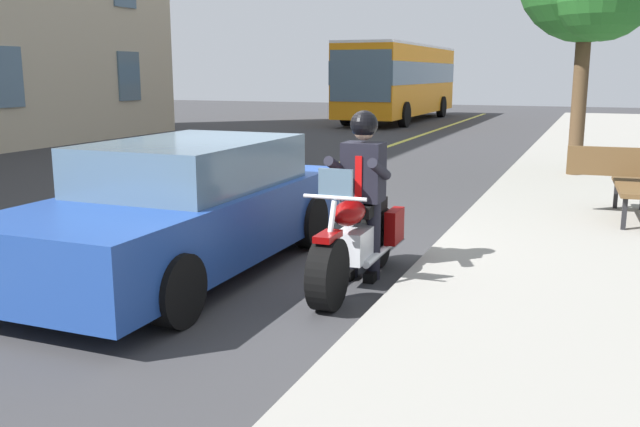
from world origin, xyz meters
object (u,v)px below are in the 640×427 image
object	(u,v)px
motorcycle_main	(357,240)
rider_main	(363,180)
car_silver	(187,208)
bus_near	(400,78)
bench_sidewalk	(636,177)

from	to	relation	value
motorcycle_main	rider_main	size ratio (longest dim) A/B	1.27
motorcycle_main	car_silver	world-z (taller)	car_silver
motorcycle_main	bus_near	distance (m)	24.64
motorcycle_main	bus_near	bearing A→B (deg)	-165.37
rider_main	bus_near	size ratio (longest dim) A/B	0.16
bus_near	bench_sidewalk	size ratio (longest dim) A/B	6.06
rider_main	bus_near	xyz separation A→B (m)	(-23.61, -6.20, 0.84)
car_silver	bench_sidewalk	xyz separation A→B (m)	(-4.06, 4.54, 0.02)
bench_sidewalk	rider_main	bearing A→B (deg)	-36.51
bus_near	bench_sidewalk	distance (m)	21.89
bus_near	car_silver	world-z (taller)	bus_near
motorcycle_main	rider_main	world-z (taller)	rider_main
car_silver	motorcycle_main	bearing A→B (deg)	97.04
bus_near	bench_sidewalk	xyz separation A→B (m)	(19.97, 8.90, -1.16)
bus_near	motorcycle_main	bearing A→B (deg)	14.63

